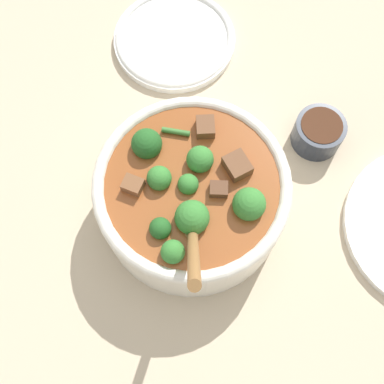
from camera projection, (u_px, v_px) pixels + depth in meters
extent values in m
plane|color=#C6B293|center=(192.00, 208.00, 0.67)|extent=(4.00, 4.00, 0.00)
cylinder|color=white|center=(192.00, 197.00, 0.63)|extent=(0.25, 0.25, 0.09)
torus|color=white|center=(192.00, 184.00, 0.59)|extent=(0.25, 0.25, 0.02)
cylinder|color=brown|center=(192.00, 193.00, 0.62)|extent=(0.22, 0.22, 0.06)
sphere|color=#387F33|center=(189.00, 186.00, 0.58)|extent=(0.03, 0.03, 0.03)
cylinder|color=#6B9956|center=(189.00, 191.00, 0.60)|extent=(0.01, 0.01, 0.01)
sphere|color=#387F33|center=(200.00, 159.00, 0.59)|extent=(0.03, 0.03, 0.03)
cylinder|color=#6B9956|center=(200.00, 168.00, 0.61)|extent=(0.01, 0.01, 0.02)
sphere|color=#235B23|center=(147.00, 144.00, 0.60)|extent=(0.04, 0.04, 0.04)
cylinder|color=#6B9956|center=(149.00, 154.00, 0.62)|extent=(0.01, 0.01, 0.02)
sphere|color=#387F33|center=(192.00, 217.00, 0.56)|extent=(0.04, 0.04, 0.04)
cylinder|color=#6B9956|center=(192.00, 225.00, 0.59)|extent=(0.01, 0.01, 0.02)
sphere|color=#387F33|center=(173.00, 252.00, 0.55)|extent=(0.03, 0.03, 0.03)
cylinder|color=#6B9956|center=(173.00, 256.00, 0.57)|extent=(0.01, 0.01, 0.01)
sphere|color=#387F33|center=(249.00, 204.00, 0.57)|extent=(0.04, 0.04, 0.04)
cylinder|color=#6B9956|center=(246.00, 212.00, 0.59)|extent=(0.01, 0.01, 0.02)
sphere|color=#387F33|center=(159.00, 178.00, 0.58)|extent=(0.03, 0.03, 0.03)
cylinder|color=#6B9956|center=(160.00, 185.00, 0.60)|extent=(0.01, 0.01, 0.01)
sphere|color=#235B23|center=(160.00, 228.00, 0.56)|extent=(0.03, 0.03, 0.03)
cylinder|color=#6B9956|center=(161.00, 233.00, 0.58)|extent=(0.01, 0.01, 0.01)
cube|color=brown|center=(219.00, 190.00, 0.58)|extent=(0.03, 0.03, 0.02)
cube|color=brown|center=(205.00, 128.00, 0.61)|extent=(0.03, 0.03, 0.02)
cube|color=brown|center=(237.00, 167.00, 0.59)|extent=(0.03, 0.03, 0.02)
cube|color=brown|center=(133.00, 186.00, 0.58)|extent=(0.03, 0.03, 0.02)
cylinder|color=#3D7533|center=(176.00, 132.00, 0.61)|extent=(0.03, 0.03, 0.01)
ellipsoid|color=olive|center=(193.00, 233.00, 0.57)|extent=(0.04, 0.03, 0.01)
cylinder|color=olive|center=(193.00, 254.00, 0.48)|extent=(0.06, 0.09, 0.16)
cylinder|color=#232833|center=(320.00, 135.00, 0.69)|extent=(0.07, 0.07, 0.04)
cylinder|color=#472819|center=(322.00, 130.00, 0.67)|extent=(0.06, 0.06, 0.02)
cylinder|color=white|center=(175.00, 40.00, 0.77)|extent=(0.19, 0.19, 0.01)
torus|color=white|center=(174.00, 37.00, 0.76)|extent=(0.19, 0.19, 0.01)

